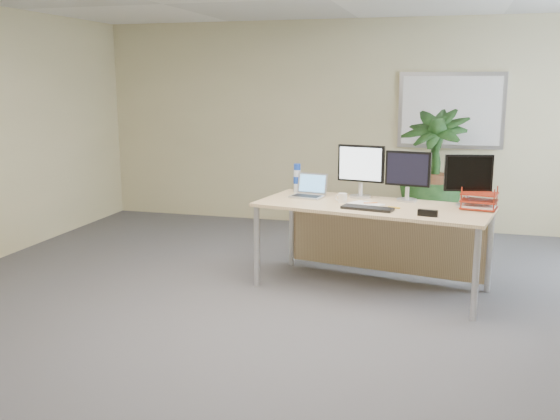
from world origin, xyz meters
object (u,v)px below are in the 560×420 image
(floor_plant, at_px, (432,179))
(monitor_left, at_px, (361,168))
(monitor_right, at_px, (408,173))
(laptop, at_px, (309,191))
(desk, at_px, (376,221))

(floor_plant, bearing_deg, monitor_left, -109.31)
(floor_plant, xyz_separation_m, monitor_left, (-0.62, -1.76, 0.35))
(monitor_right, relative_size, laptop, 1.34)
(floor_plant, height_order, monitor_left, floor_plant)
(monitor_right, bearing_deg, monitor_left, 171.90)
(desk, bearing_deg, floor_plant, 77.67)
(floor_plant, distance_m, monitor_left, 1.90)
(floor_plant, height_order, laptop, floor_plant)
(monitor_left, bearing_deg, monitor_right, -8.10)
(desk, bearing_deg, laptop, 168.61)
(monitor_right, bearing_deg, floor_plant, 84.75)
(desk, height_order, monitor_left, monitor_left)
(monitor_right, bearing_deg, laptop, -179.24)
(monitor_right, xyz_separation_m, laptop, (-0.94, -0.01, -0.21))
(desk, xyz_separation_m, monitor_left, (-0.19, 0.21, 0.46))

